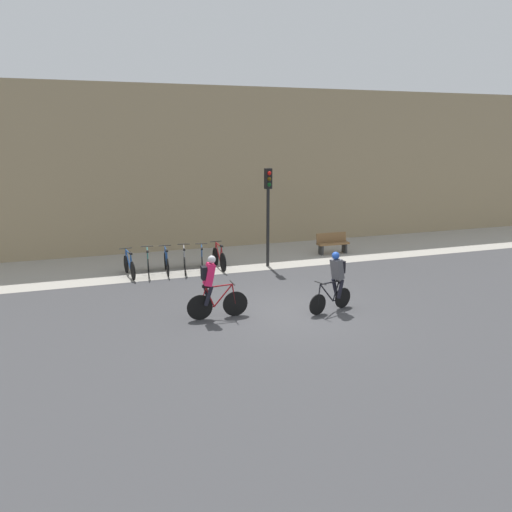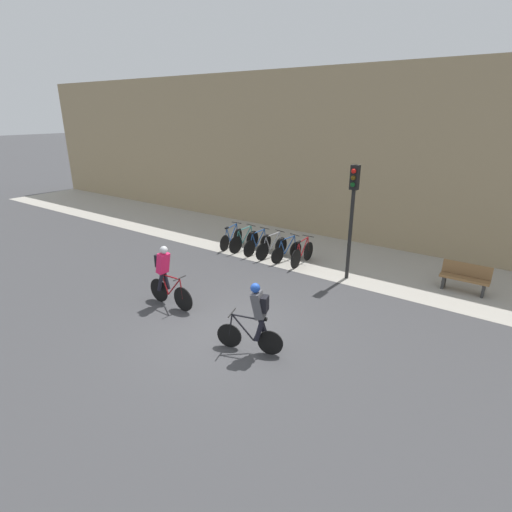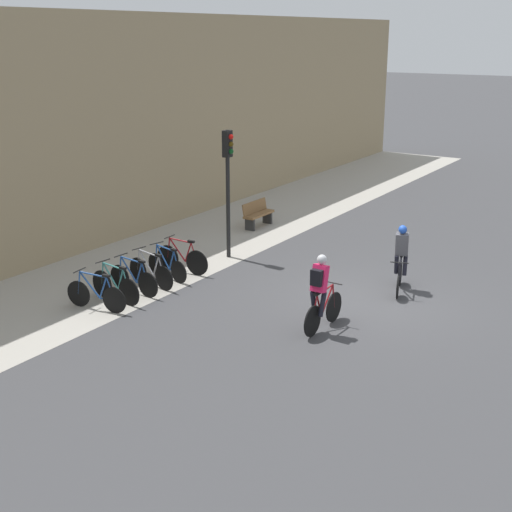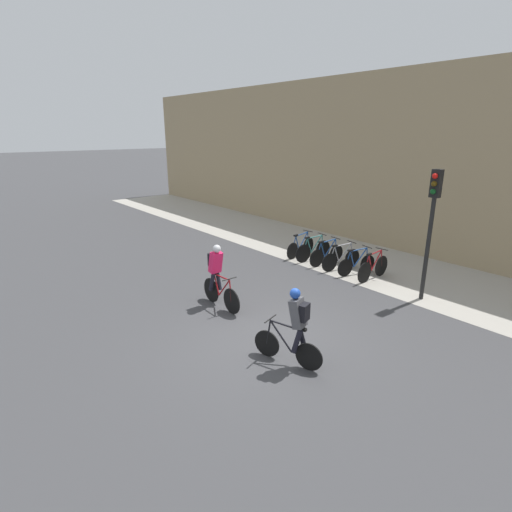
{
  "view_description": "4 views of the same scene",
  "coord_description": "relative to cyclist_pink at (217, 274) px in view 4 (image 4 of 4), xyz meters",
  "views": [
    {
      "loc": [
        -5.52,
        -12.58,
        4.92
      ],
      "look_at": [
        -0.27,
        2.62,
        1.06
      ],
      "focal_mm": 35.0,
      "sensor_mm": 36.0,
      "label": 1
    },
    {
      "loc": [
        5.8,
        -6.87,
        5.31
      ],
      "look_at": [
        -1.29,
        3.03,
        0.89
      ],
      "focal_mm": 28.0,
      "sensor_mm": 36.0,
      "label": 2
    },
    {
      "loc": [
        -15.64,
        -6.62,
        6.43
      ],
      "look_at": [
        -2.17,
        2.01,
        1.39
      ],
      "focal_mm": 50.0,
      "sensor_mm": 36.0,
      "label": 3
    },
    {
      "loc": [
        6.29,
        -5.67,
        4.76
      ],
      "look_at": [
        -1.81,
        1.06,
        1.44
      ],
      "focal_mm": 28.0,
      "sensor_mm": 36.0,
      "label": 4
    }
  ],
  "objects": [
    {
      "name": "traffic_light_pole",
      "position": [
        3.45,
        4.87,
        1.66
      ],
      "size": [
        0.26,
        0.3,
        3.77
      ],
      "color": "black",
      "rests_on": "ground"
    },
    {
      "name": "parked_bike_4",
      "position": [
        0.9,
        5.15,
        -0.56
      ],
      "size": [
        0.5,
        1.59,
        0.94
      ],
      "color": "black",
      "rests_on": "ground"
    },
    {
      "name": "cyclist_grey",
      "position": [
        3.53,
        -0.48,
        0.0
      ],
      "size": [
        1.55,
        0.63,
        1.74
      ],
      "color": "black",
      "rests_on": "ground"
    },
    {
      "name": "parked_bike_2",
      "position": [
        -0.43,
        5.15,
        -0.55
      ],
      "size": [
        0.46,
        1.68,
        0.97
      ],
      "color": "black",
      "rests_on": "ground"
    },
    {
      "name": "parked_bike_1",
      "position": [
        -1.1,
        5.15,
        -0.53
      ],
      "size": [
        0.46,
        1.7,
        0.99
      ],
      "color": "black",
      "rests_on": "ground"
    },
    {
      "name": "cyclist_pink",
      "position": [
        0.0,
        0.0,
        0.0
      ],
      "size": [
        1.73,
        0.46,
        1.8
      ],
      "color": "black",
      "rests_on": "ground"
    },
    {
      "name": "parked_bike_5",
      "position": [
        1.57,
        5.15,
        -0.53
      ],
      "size": [
        0.46,
        1.71,
        0.99
      ],
      "color": "black",
      "rests_on": "ground"
    },
    {
      "name": "building_facade",
      "position": [
        2.41,
        9.14,
        2.58
      ],
      "size": [
        44.0,
        0.6,
        7.05
      ],
      "primitive_type": "cube",
      "color": "#9E8966",
      "rests_on": "ground"
    },
    {
      "name": "ground",
      "position": [
        2.41,
        -0.16,
        -0.95
      ],
      "size": [
        200.0,
        200.0,
        0.0
      ],
      "primitive_type": "plane",
      "color": "#3D3D3F"
    },
    {
      "name": "kerb_strip",
      "position": [
        2.41,
        6.59,
        -0.94
      ],
      "size": [
        44.0,
        4.5,
        0.01
      ],
      "primitive_type": "cube",
      "color": "#A39E93",
      "rests_on": "ground"
    },
    {
      "name": "parked_bike_0",
      "position": [
        -1.77,
        5.15,
        -0.55
      ],
      "size": [
        0.46,
        1.7,
        0.96
      ],
      "color": "black",
      "rests_on": "ground"
    },
    {
      "name": "parked_bike_3",
      "position": [
        0.24,
        5.15,
        -0.54
      ],
      "size": [
        0.46,
        1.71,
        0.97
      ],
      "color": "black",
      "rests_on": "ground"
    }
  ]
}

